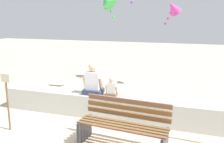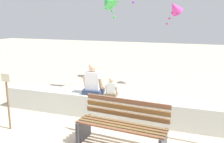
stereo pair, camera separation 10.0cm
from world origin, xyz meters
name	(u,v)px [view 2 (the right image)]	position (x,y,z in m)	size (l,w,h in m)	color
ground_plane	(109,135)	(0.00, 0.00, 0.00)	(40.00, 40.00, 0.00)	beige
seawall_ledge	(121,108)	(0.00, 0.90, 0.28)	(6.30, 0.56, 0.57)	beige
park_bench	(122,125)	(0.40, -0.34, 0.42)	(1.77, 0.75, 0.88)	brown
person_adult	(93,82)	(-0.73, 0.89, 0.88)	(0.52, 0.38, 0.79)	#2D3956
person_child	(112,88)	(-0.25, 0.89, 0.75)	(0.31, 0.23, 0.47)	brown
kite_magenta	(175,8)	(0.86, 3.96, 2.75)	(0.64, 0.69, 0.86)	#DB3D9E
sign_post	(7,97)	(-2.17, -0.45, 0.75)	(0.24, 0.04, 1.27)	brown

